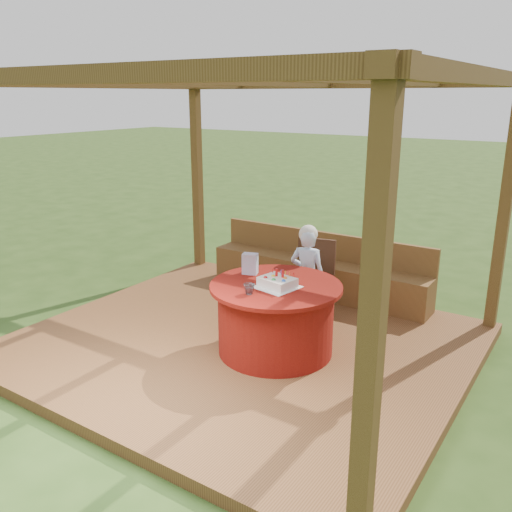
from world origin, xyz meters
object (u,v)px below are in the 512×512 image
at_px(elderly_woman, 307,273).
at_px(drinking_glass, 249,289).
at_px(birthday_cake, 277,282).
at_px(chair, 313,274).
at_px(table, 276,318).
at_px(gift_bag, 250,264).
at_px(bench, 318,274).

xyz_separation_m(elderly_woman, drinking_glass, (0.04, -1.24, 0.19)).
bearing_deg(birthday_cake, drinking_glass, -112.44).
bearing_deg(drinking_glass, chair, 92.91).
xyz_separation_m(table, gift_bag, (-0.40, 0.14, 0.47)).
height_order(gift_bag, drinking_glass, gift_bag).
height_order(birthday_cake, drinking_glass, birthday_cake).
distance_m(bench, elderly_woman, 0.99).
relative_size(bench, birthday_cake, 6.94).
height_order(elderly_woman, gift_bag, elderly_woman).
height_order(chair, birthday_cake, chair).
bearing_deg(table, elderly_woman, 97.38).
bearing_deg(chair, bench, 112.62).
distance_m(table, birthday_cake, 0.42).
bearing_deg(drinking_glass, gift_bag, 123.17).
height_order(table, chair, chair).
bearing_deg(chair, gift_bag, -105.11).
bearing_deg(table, drinking_glass, -101.04).
distance_m(table, elderly_woman, 0.90).
relative_size(bench, table, 2.27).
bearing_deg(chair, elderly_woman, -81.11).
distance_m(elderly_woman, birthday_cake, 0.96).
distance_m(bench, drinking_glass, 2.21).
xyz_separation_m(chair, drinking_glass, (0.07, -1.45, 0.27)).
relative_size(gift_bag, drinking_glass, 2.05).
height_order(birthday_cake, gift_bag, gift_bag).
relative_size(elderly_woman, birthday_cake, 2.65).
xyz_separation_m(table, birthday_cake, (0.05, -0.06, 0.41)).
distance_m(table, chair, 1.10).
relative_size(bench, chair, 3.32).
distance_m(bench, chair, 0.76).
xyz_separation_m(bench, elderly_woman, (0.31, -0.88, 0.32)).
relative_size(table, chair, 1.46).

